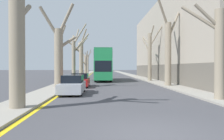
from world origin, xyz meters
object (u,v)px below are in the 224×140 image
street_tree_left_1 (59,53)px  street_tree_right_0 (218,50)px  street_tree_right_2 (150,54)px  double_decker_bus (103,64)px  parked_car_1 (80,80)px  street_tree_left_0 (17,26)px  street_tree_left_3 (81,56)px  street_tree_left_5 (88,63)px  parked_car_0 (73,85)px  street_tree_right_1 (168,49)px  street_tree_left_2 (75,56)px  street_tree_left_4 (85,64)px

street_tree_left_1 → street_tree_right_0: size_ratio=1.36×
street_tree_right_2 → double_decker_bus: street_tree_right_2 is taller
parked_car_1 → street_tree_left_0: bearing=-98.3°
street_tree_left_3 → street_tree_left_5: size_ratio=1.30×
parked_car_0 → street_tree_left_5: bearing=92.1°
street_tree_right_1 → double_decker_bus: size_ratio=0.94×
street_tree_left_3 → double_decker_bus: 11.66m
street_tree_left_2 → street_tree_left_3: (-0.16, 11.27, 0.47)m
street_tree_right_1 → street_tree_left_0: bearing=-132.1°
double_decker_bus → parked_car_0: double_decker_bus is taller
street_tree_right_0 → street_tree_right_1: (-0.03, 10.02, 0.88)m
street_tree_left_5 → street_tree_right_1: bearing=-75.2°
parked_car_1 → street_tree_left_4: bearing=93.2°
street_tree_left_4 → street_tree_left_5: 10.28m
street_tree_left_2 → street_tree_right_1: (11.03, -9.62, 0.21)m
street_tree_left_0 → street_tree_right_1: 16.63m
street_tree_left_1 → street_tree_left_3: (0.08, 22.16, 0.72)m
parked_car_0 → street_tree_left_3: bearing=93.9°
street_tree_left_0 → parked_car_1: street_tree_left_0 is taller
street_tree_left_2 → street_tree_left_4: size_ratio=1.17×
street_tree_right_0 → street_tree_right_1: bearing=90.2°
street_tree_left_5 → street_tree_right_2: (11.06, -33.69, 0.52)m
street_tree_left_5 → double_decker_bus: street_tree_left_5 is taller
street_tree_left_1 → street_tree_left_4: bearing=89.7°
street_tree_left_2 → street_tree_right_0: bearing=-60.6°
street_tree_left_0 → street_tree_left_1: 11.08m
street_tree_left_2 → street_tree_left_4: (-0.08, 22.20, -0.91)m
street_tree_left_4 → street_tree_right_2: bearing=-64.7°
street_tree_left_0 → street_tree_left_3: (-0.04, 33.23, 0.21)m
street_tree_left_5 → street_tree_left_3: bearing=-90.2°
street_tree_left_1 → street_tree_right_0: 14.29m
street_tree_left_3 → parked_car_0: bearing=-86.1°
street_tree_left_1 → street_tree_left_2: bearing=88.8°
street_tree_left_3 → street_tree_right_0: size_ratio=1.60×
street_tree_left_5 → street_tree_right_0: street_tree_left_5 is taller
street_tree_right_0 → double_decker_bus: street_tree_right_0 is taller
street_tree_left_1 → street_tree_left_4: street_tree_left_1 is taller
street_tree_left_2 → parked_car_1: size_ratio=1.96×
street_tree_left_1 → street_tree_left_3: 22.17m
street_tree_left_2 → street_tree_right_1: size_ratio=0.88×
street_tree_left_0 → double_decker_bus: bearing=79.2°
street_tree_left_3 → street_tree_right_1: street_tree_left_3 is taller
street_tree_left_2 → double_decker_bus: street_tree_left_2 is taller
street_tree_left_2 → parked_car_0: 15.93m
street_tree_left_3 → parked_car_1: 21.15m
street_tree_left_3 → double_decker_bus: (4.32, -10.71, -1.61)m
street_tree_left_4 → street_tree_left_5: street_tree_left_5 is taller
street_tree_right_1 → street_tree_left_3: bearing=118.2°
street_tree_left_3 → double_decker_bus: size_ratio=0.94×
street_tree_left_2 → street_tree_left_5: street_tree_left_2 is taller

